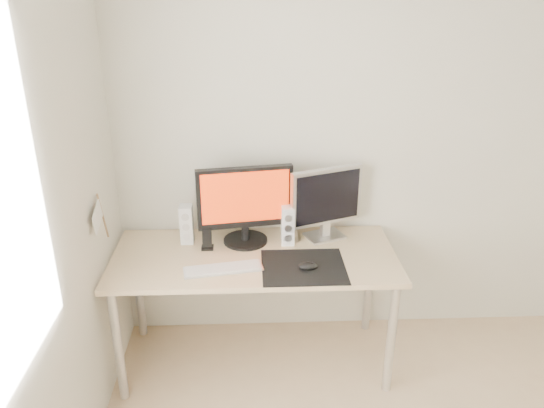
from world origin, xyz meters
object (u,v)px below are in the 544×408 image
speaker_right (288,225)px  keyboard (223,269)px  phone_dock (207,243)px  main_monitor (245,202)px  second_monitor (326,200)px  speaker_left (187,224)px  mouse (308,266)px  desk (255,267)px

speaker_right → keyboard: size_ratio=0.53×
phone_dock → main_monitor: bearing=18.7°
second_monitor → speaker_left: 0.83m
mouse → speaker_right: bearing=105.5°
main_monitor → phone_dock: (-0.22, -0.07, -0.22)m
speaker_left → keyboard: bearing=-56.6°
mouse → desk: size_ratio=0.07×
desk → keyboard: bearing=-135.7°
phone_dock → speaker_left: bearing=143.4°
speaker_right → keyboard: (-0.36, -0.30, -0.11)m
mouse → second_monitor: 0.46m
speaker_right → phone_dock: 0.47m
mouse → second_monitor: (0.14, 0.38, 0.22)m
speaker_right → phone_dock: bearing=-173.8°
desk → keyboard: size_ratio=3.68×
speaker_left → speaker_right: bearing=-3.9°
desk → mouse: bearing=-32.6°
desk → second_monitor: second_monitor is taller
keyboard → main_monitor: bearing=69.5°
main_monitor → mouse: bearing=-45.6°
mouse → second_monitor: bearing=69.6°
mouse → keyboard: mouse is taller
main_monitor → phone_dock: bearing=-161.3°
keyboard → speaker_left: bearing=123.4°
desk → keyboard: keyboard is taller
second_monitor → speaker_right: (-0.23, -0.07, -0.13)m
speaker_left → phone_dock: size_ratio=1.88×
mouse → phone_dock: 0.61m
phone_dock → desk: bearing=-17.1°
desk → speaker_right: (0.20, 0.13, 0.19)m
speaker_left → phone_dock: bearing=-36.6°
speaker_left → speaker_right: size_ratio=1.00×
desk → speaker_right: 0.31m
desk → main_monitor: 0.37m
speaker_right → phone_dock: size_ratio=1.88×
mouse → speaker_left: speaker_left is taller
desk → speaker_left: (-0.39, 0.17, 0.19)m
main_monitor → second_monitor: 0.48m
desk → speaker_right: bearing=34.1°
speaker_left → keyboard: (0.22, -0.34, -0.11)m
speaker_right → second_monitor: bearing=16.8°
desk → speaker_left: size_ratio=6.90×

